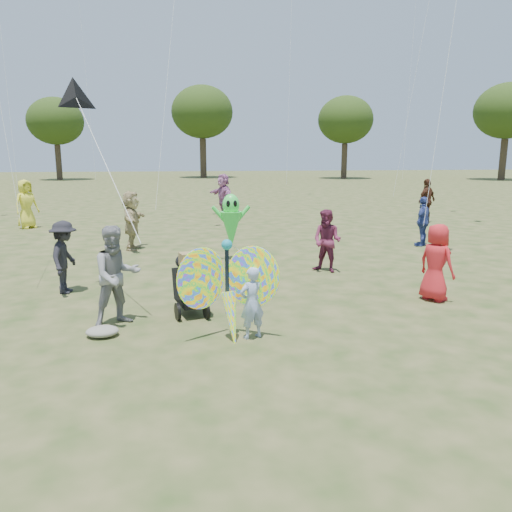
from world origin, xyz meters
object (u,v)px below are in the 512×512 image
at_px(crowd_e, 327,241).
at_px(crowd_g, 26,204).
at_px(crowd_c, 423,221).
at_px(child_girl, 252,303).
at_px(adult_man, 117,276).
at_px(crowd_a, 436,262).
at_px(crowd_h, 427,201).
at_px(crowd_j, 223,195).
at_px(crowd_d, 132,220).
at_px(jogging_stroller, 191,279).
at_px(butterfly_kite, 229,290).
at_px(alien_kite, 231,223).
at_px(crowd_b, 65,257).

height_order(crowd_e, crowd_g, crowd_g).
height_order(crowd_c, crowd_g, crowd_g).
bearing_deg(child_girl, crowd_e, -140.86).
bearing_deg(adult_man, crowd_a, -19.89).
relative_size(crowd_h, crowd_j, 0.94).
xyz_separation_m(crowd_d, crowd_e, (4.76, -3.64, -0.12)).
relative_size(child_girl, crowd_j, 0.58).
xyz_separation_m(adult_man, crowd_g, (-4.56, 11.78, 0.10)).
bearing_deg(crowd_e, crowd_c, 79.27).
distance_m(adult_man, jogging_stroller, 1.28).
bearing_deg(crowd_g, adult_man, -115.51).
distance_m(crowd_c, butterfly_kite, 9.56).
height_order(crowd_h, alien_kite, crowd_h).
height_order(crowd_h, butterfly_kite, crowd_h).
relative_size(crowd_d, crowd_g, 0.94).
xyz_separation_m(crowd_b, crowd_e, (5.70, 0.94, 0.01)).
bearing_deg(alien_kite, butterfly_kite, -96.75).
height_order(crowd_g, butterfly_kite, crowd_g).
bearing_deg(jogging_stroller, crowd_g, 103.17).
height_order(crowd_c, crowd_e, crowd_c).
bearing_deg(adult_man, child_girl, -49.82).
bearing_deg(crowd_a, jogging_stroller, 64.64).
height_order(crowd_h, jogging_stroller, crowd_h).
xyz_separation_m(child_girl, crowd_b, (-3.29, 3.09, 0.18)).
relative_size(child_girl, alien_kite, 0.63).
xyz_separation_m(crowd_c, crowd_j, (-5.24, 8.57, 0.20)).
height_order(crowd_a, crowd_j, crowd_j).
height_order(jogging_stroller, alien_kite, alien_kite).
bearing_deg(crowd_h, alien_kite, 4.89).
relative_size(adult_man, crowd_g, 0.89).
distance_m(crowd_a, crowd_d, 8.72).
bearing_deg(crowd_g, crowd_e, -90.71).
bearing_deg(adult_man, crowd_d, 68.09).
relative_size(crowd_b, butterfly_kite, 0.84).
bearing_deg(crowd_c, adult_man, -7.63).
distance_m(child_girl, crowd_c, 9.34).
height_order(child_girl, crowd_h, crowd_h).
height_order(crowd_a, jogging_stroller, crowd_a).
bearing_deg(crowd_a, crowd_g, 16.59).
bearing_deg(crowd_e, crowd_a, -19.81).
distance_m(crowd_j, jogging_stroller, 14.21).
xyz_separation_m(adult_man, crowd_b, (-1.24, 2.12, -0.08)).
height_order(crowd_b, alien_kite, alien_kite).
height_order(crowd_d, crowd_g, crowd_g).
bearing_deg(crowd_e, crowd_g, 178.84).
relative_size(crowd_a, crowd_e, 0.99).
bearing_deg(crowd_b, crowd_c, -62.28).
distance_m(crowd_d, crowd_j, 8.51).
height_order(crowd_j, alien_kite, crowd_j).
relative_size(crowd_c, butterfly_kite, 0.86).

